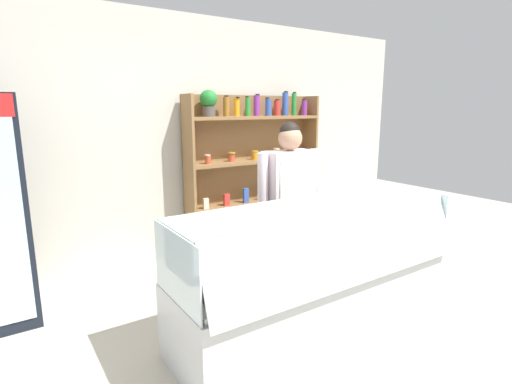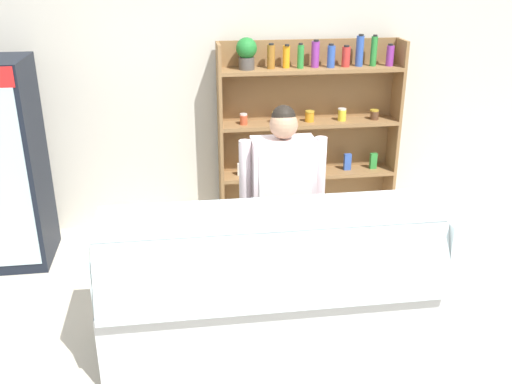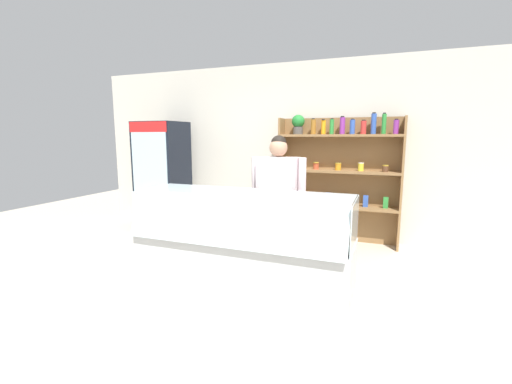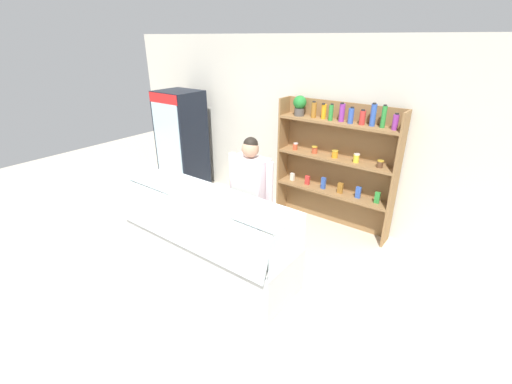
# 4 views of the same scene
# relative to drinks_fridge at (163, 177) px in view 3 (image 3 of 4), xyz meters

# --- Properties ---
(ground_plane) EXTENTS (12.00, 12.00, 0.00)m
(ground_plane) POSITION_rel_drinks_fridge_xyz_m (1.93, -1.63, -0.91)
(ground_plane) COLOR beige
(back_wall) EXTENTS (6.80, 0.10, 2.70)m
(back_wall) POSITION_rel_drinks_fridge_xyz_m (1.93, 0.60, 0.44)
(back_wall) COLOR beige
(back_wall) RESTS_ON ground
(drinks_fridge) EXTENTS (0.73, 0.66, 1.81)m
(drinks_fridge) POSITION_rel_drinks_fridge_xyz_m (0.00, 0.00, 0.00)
(drinks_fridge) COLOR black
(drinks_fridge) RESTS_ON ground
(shelving_unit) EXTENTS (1.76, 0.29, 1.90)m
(shelving_unit) POSITION_rel_drinks_fridge_xyz_m (2.81, 0.40, 0.15)
(shelving_unit) COLOR olive
(shelving_unit) RESTS_ON ground
(deli_display_case) EXTENTS (2.27, 0.76, 1.01)m
(deli_display_case) POSITION_rel_drinks_fridge_xyz_m (2.12, -1.55, -0.59)
(deli_display_case) COLOR silver
(deli_display_case) RESTS_ON ground
(shop_clerk) EXTENTS (0.66, 0.25, 1.59)m
(shop_clerk) POSITION_rel_drinks_fridge_xyz_m (2.32, -0.96, 0.03)
(shop_clerk) COLOR #2D2D38
(shop_clerk) RESTS_ON ground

